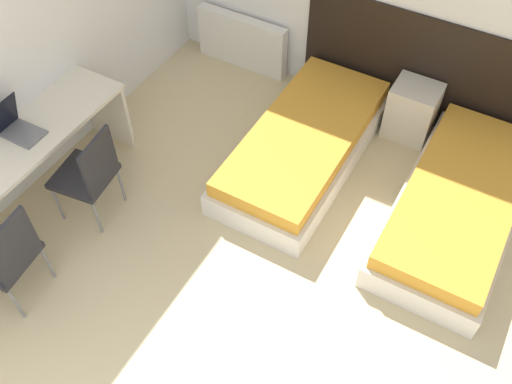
{
  "coord_description": "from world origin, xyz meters",
  "views": [
    {
      "loc": [
        1.39,
        0.03,
        3.9
      ],
      "look_at": [
        0.0,
        2.47,
        0.55
      ],
      "focal_mm": 40.0,
      "sensor_mm": 36.0,
      "label": 1
    }
  ],
  "objects_px": {
    "bed_near_door": "(457,206)",
    "bed_near_window": "(304,145)",
    "laptop": "(17,127)",
    "chair_near_laptop": "(89,172)",
    "chair_near_notebook": "(6,254)",
    "nightstand": "(412,111)"
  },
  "relations": [
    {
      "from": "bed_near_door",
      "to": "bed_near_window",
      "type": "bearing_deg",
      "value": 180.0
    },
    {
      "from": "bed_near_window",
      "to": "laptop",
      "type": "height_order",
      "value": "laptop"
    },
    {
      "from": "bed_near_door",
      "to": "chair_near_laptop",
      "type": "bearing_deg",
      "value": -152.06
    },
    {
      "from": "bed_near_window",
      "to": "bed_near_door",
      "type": "relative_size",
      "value": 1.0
    },
    {
      "from": "chair_near_laptop",
      "to": "chair_near_notebook",
      "type": "xyz_separation_m",
      "value": [
        0.0,
        -0.9,
        0.0
      ]
    },
    {
      "from": "bed_near_door",
      "to": "chair_near_notebook",
      "type": "distance_m",
      "value": 3.55
    },
    {
      "from": "bed_near_window",
      "to": "chair_near_laptop",
      "type": "bearing_deg",
      "value": -131.3
    },
    {
      "from": "nightstand",
      "to": "laptop",
      "type": "height_order",
      "value": "laptop"
    },
    {
      "from": "nightstand",
      "to": "laptop",
      "type": "relative_size",
      "value": 1.7
    },
    {
      "from": "bed_near_door",
      "to": "chair_near_notebook",
      "type": "relative_size",
      "value": 2.24
    },
    {
      "from": "bed_near_window",
      "to": "chair_near_laptop",
      "type": "xyz_separation_m",
      "value": [
        -1.24,
        -1.41,
        0.31
      ]
    },
    {
      "from": "bed_near_door",
      "to": "chair_near_notebook",
      "type": "height_order",
      "value": "chair_near_notebook"
    },
    {
      "from": "chair_near_laptop",
      "to": "bed_near_window",
      "type": "bearing_deg",
      "value": 41.2
    },
    {
      "from": "laptop",
      "to": "chair_near_laptop",
      "type": "bearing_deg",
      "value": 7.92
    },
    {
      "from": "chair_near_laptop",
      "to": "laptop",
      "type": "xyz_separation_m",
      "value": [
        -0.56,
        -0.09,
        0.31
      ]
    },
    {
      "from": "chair_near_laptop",
      "to": "laptop",
      "type": "relative_size",
      "value": 2.77
    },
    {
      "from": "bed_near_door",
      "to": "nightstand",
      "type": "relative_size",
      "value": 3.64
    },
    {
      "from": "bed_near_door",
      "to": "laptop",
      "type": "xyz_separation_m",
      "value": [
        -3.23,
        -1.5,
        0.63
      ]
    },
    {
      "from": "bed_near_window",
      "to": "chair_near_laptop",
      "type": "relative_size",
      "value": 2.24
    },
    {
      "from": "laptop",
      "to": "nightstand",
      "type": "bearing_deg",
      "value": 41.76
    },
    {
      "from": "chair_near_laptop",
      "to": "laptop",
      "type": "distance_m",
      "value": 0.65
    },
    {
      "from": "bed_near_window",
      "to": "chair_near_laptop",
      "type": "height_order",
      "value": "chair_near_laptop"
    }
  ]
}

